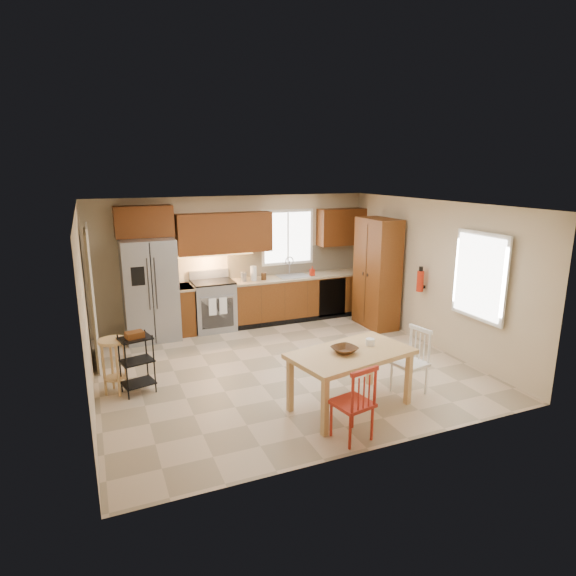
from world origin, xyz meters
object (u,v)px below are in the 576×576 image
(refrigerator, at_px, (150,290))
(chair_red, at_px, (352,402))
(soap_bottle, at_px, (312,271))
(dining_table, at_px, (350,380))
(chair_white, at_px, (410,362))
(utility_cart, at_px, (137,364))
(table_jar, at_px, (370,344))
(bar_stool, at_px, (115,366))
(table_bowl, at_px, (344,353))
(range_stove, at_px, (213,306))
(pantry, at_px, (377,273))
(fire_extinguisher, at_px, (420,281))

(refrigerator, xyz_separation_m, chair_red, (1.65, -4.31, -0.46))
(soap_bottle, bearing_deg, dining_table, -108.04)
(chair_white, xyz_separation_m, utility_cart, (-3.42, 1.44, -0.04))
(table_jar, distance_m, utility_cart, 3.16)
(chair_white, height_order, bar_stool, chair_white)
(refrigerator, xyz_separation_m, soap_bottle, (3.18, -0.02, 0.09))
(chair_white, bearing_deg, dining_table, 81.57)
(dining_table, bearing_deg, soap_bottle, 60.52)
(utility_cart, bearing_deg, dining_table, -44.48)
(refrigerator, height_order, utility_cart, refrigerator)
(chair_red, relative_size, chair_white, 1.00)
(chair_white, distance_m, table_bowl, 1.09)
(table_bowl, bearing_deg, utility_cart, 147.82)
(dining_table, distance_m, table_bowl, 0.40)
(chair_red, bearing_deg, range_stove, 85.02)
(dining_table, bearing_deg, chair_red, -129.74)
(chair_red, bearing_deg, dining_table, 50.26)
(range_stove, distance_m, dining_table, 3.82)
(chair_white, bearing_deg, pantry, -35.22)
(chair_red, height_order, utility_cart, chair_red)
(pantry, relative_size, utility_cart, 2.52)
(fire_extinguisher, relative_size, chair_white, 0.40)
(table_jar, bearing_deg, pantry, 55.76)
(soap_bottle, bearing_deg, range_stove, 177.60)
(refrigerator, xyz_separation_m, range_stove, (1.15, 0.06, -0.45))
(table_jar, height_order, bar_stool, table_jar)
(fire_extinguisher, height_order, table_bowl, fire_extinguisher)
(pantry, xyz_separation_m, table_jar, (-1.80, -2.64, -0.26))
(refrigerator, distance_m, chair_white, 4.68)
(chair_red, relative_size, table_jar, 6.98)
(table_bowl, bearing_deg, fire_extinguisher, 34.78)
(refrigerator, distance_m, table_jar, 4.26)
(chair_red, distance_m, utility_cart, 3.02)
(fire_extinguisher, distance_m, bar_stool, 5.14)
(soap_bottle, relative_size, dining_table, 0.12)
(soap_bottle, xyz_separation_m, bar_stool, (-3.94, -2.04, -0.61))
(table_jar, height_order, utility_cart, table_jar)
(chair_red, bearing_deg, pantry, 42.31)
(fire_extinguisher, xyz_separation_m, chair_red, (-2.68, -2.34, -0.65))
(dining_table, xyz_separation_m, bar_stool, (-2.75, 1.60, 0.01))
(table_bowl, bearing_deg, refrigerator, 117.40)
(fire_extinguisher, xyz_separation_m, table_bowl, (-2.43, -1.69, -0.34))
(chair_red, bearing_deg, table_jar, 35.94)
(range_stove, xyz_separation_m, chair_white, (1.80, -3.67, -0.01))
(range_stove, bearing_deg, bar_stool, -131.97)
(table_bowl, relative_size, utility_cart, 0.37)
(refrigerator, relative_size, pantry, 0.87)
(soap_bottle, relative_size, table_bowl, 0.61)
(fire_extinguisher, distance_m, utility_cart, 4.86)
(refrigerator, bearing_deg, dining_table, -61.43)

